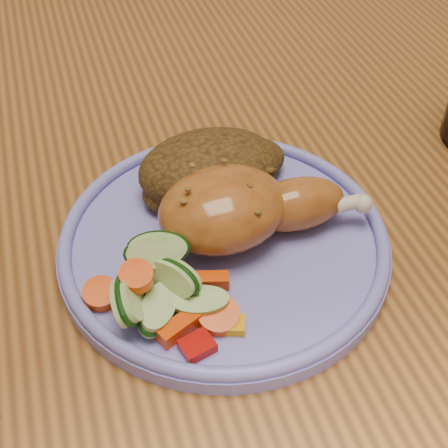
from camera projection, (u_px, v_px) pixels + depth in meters
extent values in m
cube|color=brown|center=(256.00, 197.00, 0.53)|extent=(0.90, 1.40, 0.04)
cube|color=brown|center=(323.00, 97.00, 1.31)|extent=(0.06, 0.06, 0.71)
cube|color=#4C2D16|center=(148.00, 124.00, 1.12)|extent=(0.42, 0.42, 0.04)
cylinder|color=#4C2D16|center=(82.00, 302.00, 1.11)|extent=(0.04, 0.04, 0.41)
cylinder|color=#4C2D16|center=(58.00, 178.00, 1.36)|extent=(0.04, 0.04, 0.41)
cylinder|color=#4C2D16|center=(271.00, 258.00, 1.19)|extent=(0.04, 0.04, 0.41)
cylinder|color=#4C2D16|center=(216.00, 147.00, 1.43)|extent=(0.04, 0.04, 0.41)
cylinder|color=#7574D4|center=(224.00, 244.00, 0.46)|extent=(0.24, 0.24, 0.01)
torus|color=#7574D4|center=(224.00, 234.00, 0.45)|extent=(0.24, 0.24, 0.01)
ellipsoid|color=#A85E23|center=(223.00, 209.00, 0.44)|extent=(0.10, 0.09, 0.05)
ellipsoid|color=#A85E23|center=(297.00, 204.00, 0.45)|extent=(0.07, 0.04, 0.04)
sphere|color=beige|center=(363.00, 204.00, 0.45)|extent=(0.01, 0.01, 0.01)
ellipsoid|color=#4E3513|center=(210.00, 168.00, 0.48)|extent=(0.11, 0.08, 0.05)
ellipsoid|color=#4E3513|center=(251.00, 160.00, 0.50)|extent=(0.06, 0.04, 0.03)
ellipsoid|color=#4E3513|center=(172.00, 193.00, 0.47)|extent=(0.05, 0.04, 0.02)
cube|color=#A50A05|center=(197.00, 346.00, 0.38)|extent=(0.02, 0.02, 0.01)
cube|color=#E5A507|center=(232.00, 325.00, 0.39)|extent=(0.02, 0.02, 0.01)
cube|color=#F74308|center=(210.00, 281.00, 0.42)|extent=(0.03, 0.02, 0.01)
cylinder|color=#F74308|center=(136.00, 276.00, 0.39)|extent=(0.02, 0.02, 0.01)
cylinder|color=#F74308|center=(218.00, 316.00, 0.40)|extent=(0.03, 0.03, 0.01)
cylinder|color=#F74308|center=(101.00, 294.00, 0.41)|extent=(0.02, 0.03, 0.01)
cube|color=#F74308|center=(179.00, 327.00, 0.39)|extent=(0.03, 0.02, 0.01)
cylinder|color=#BDDB8E|center=(159.00, 248.00, 0.41)|extent=(0.05, 0.04, 0.04)
cylinder|color=#BDDB8E|center=(200.00, 304.00, 0.40)|extent=(0.05, 0.05, 0.02)
cylinder|color=#BDDB8E|center=(173.00, 277.00, 0.40)|extent=(0.04, 0.04, 0.04)
cylinder|color=#BDDB8E|center=(158.00, 309.00, 0.39)|extent=(0.05, 0.05, 0.02)
cylinder|color=#BDDB8E|center=(128.00, 299.00, 0.39)|extent=(0.03, 0.04, 0.04)
cylinder|color=#BDDB8E|center=(142.00, 282.00, 0.41)|extent=(0.05, 0.05, 0.02)
cylinder|color=#BDDB8E|center=(156.00, 252.00, 0.41)|extent=(0.04, 0.04, 0.04)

